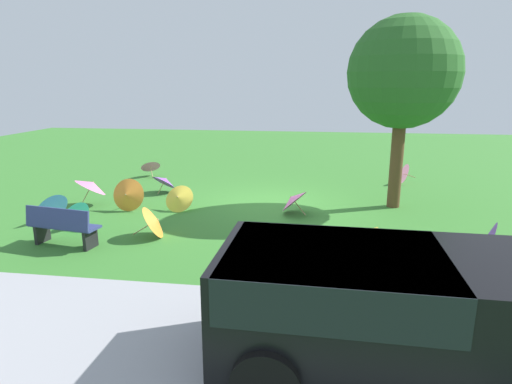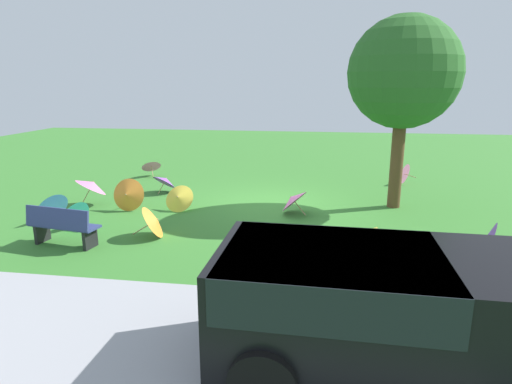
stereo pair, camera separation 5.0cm
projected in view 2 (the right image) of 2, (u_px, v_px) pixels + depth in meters
name	position (u px, v px, depth m)	size (l,w,h in m)	color
ground	(271.00, 204.00, 12.67)	(40.00, 40.00, 0.00)	#387A2D
road_strip	(207.00, 356.00, 5.60)	(40.00, 3.91, 0.01)	#9E9EA3
van_dark	(395.00, 304.00, 5.11)	(4.64, 2.21, 1.53)	black
park_bench	(62.00, 226.00, 9.32)	(1.66, 0.73, 0.90)	navy
shade_tree	(404.00, 74.00, 11.52)	(3.01, 3.01, 5.26)	brown
parasol_pink_0	(403.00, 173.00, 15.24)	(0.73, 0.75, 0.74)	tan
parasol_orange_0	(127.00, 195.00, 11.92)	(0.93, 0.80, 0.93)	tan
parasol_pink_1	(293.00, 199.00, 11.65)	(0.96, 1.03, 0.77)	tan
parasol_purple_0	(489.00, 238.00, 8.88)	(0.75, 0.75, 0.72)	tan
parasol_teal_1	(74.00, 214.00, 10.45)	(0.77, 0.86, 0.75)	tan
parasol_yellow_0	(361.00, 237.00, 8.86)	(0.78, 0.86, 0.71)	tan
parasol_pink_2	(92.00, 185.00, 12.40)	(1.26, 1.27, 0.94)	tan
parasol_pink_3	(151.00, 165.00, 16.38)	(0.97, 0.95, 0.73)	tan
parasol_purple_1	(165.00, 180.00, 13.92)	(1.09, 1.08, 0.71)	tan
parasol_blue_0	(51.00, 206.00, 11.01)	(0.86, 1.00, 0.82)	tan
parasol_yellow_1	(179.00, 198.00, 11.96)	(0.90, 0.85, 0.74)	tan
parasol_orange_2	(155.00, 221.00, 9.90)	(0.88, 0.92, 0.77)	tan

